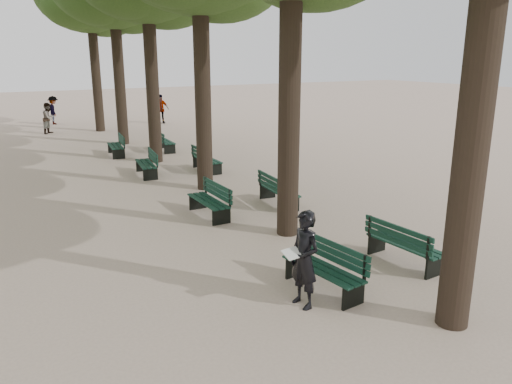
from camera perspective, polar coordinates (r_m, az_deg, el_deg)
ground at (r=9.53m, az=5.94°, el=-11.69°), size 120.00×120.00×0.00m
bench_left_0 at (r=9.63m, az=7.65°, el=-9.63°), size 0.76×1.85×0.92m
bench_left_1 at (r=13.82m, az=-5.41°, el=-1.71°), size 0.57×1.80×0.92m
bench_left_2 at (r=18.85m, az=-12.42°, el=2.65°), size 0.81×1.86×0.92m
bench_left_3 at (r=22.93m, az=-15.70°, el=4.68°), size 0.78×1.86×0.92m
bench_right_0 at (r=11.15m, az=16.59°, el=-6.58°), size 0.68×1.83×0.92m
bench_right_1 at (r=14.83m, az=2.63°, el=-0.46°), size 0.75×1.85×0.92m
bench_right_2 at (r=19.26m, az=-5.61°, el=3.21°), size 0.60×1.81×0.92m
bench_right_3 at (r=23.59m, az=-10.37°, el=5.29°), size 0.68×1.83×0.92m
man_with_map at (r=8.80m, az=5.53°, el=-7.69°), size 0.65×0.74×1.77m
pedestrian_c at (r=33.26m, az=-10.87°, el=9.31°), size 1.10×0.42×1.86m
pedestrian_a at (r=30.72m, az=-22.60°, el=7.80°), size 0.80×0.87×1.72m
pedestrian_b at (r=34.73m, az=-22.12°, el=8.65°), size 0.47×1.18×1.78m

